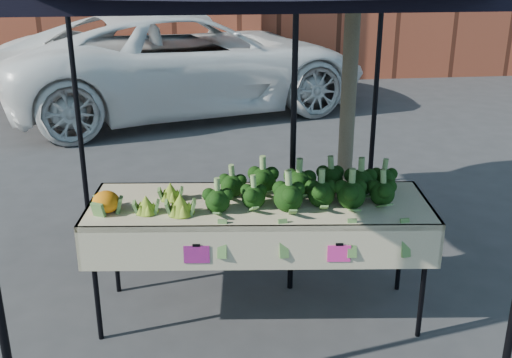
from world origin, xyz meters
name	(u,v)px	position (x,y,z in m)	size (l,w,h in m)	color
ground	(261,311)	(0.00, 0.00, 0.00)	(90.00, 90.00, 0.00)	#2F2F31
table	(259,259)	(-0.02, -0.01, 0.45)	(2.47, 1.04, 0.90)	beige
canopy	(245,123)	(-0.08, 0.39, 1.37)	(3.16, 3.16, 2.74)	black
broccoli_heap	(304,182)	(0.31, 0.01, 1.03)	(1.46, 0.56, 0.25)	black
romanesco_cluster	(163,194)	(-0.68, -0.03, 1.00)	(0.42, 0.46, 0.19)	#87A827
cauliflower_pair	(106,200)	(-1.07, -0.06, 0.99)	(0.19, 0.19, 0.17)	orange
street_tree	(352,26)	(0.92, 1.19, 1.96)	(1.99, 1.99, 3.92)	#1E4C14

